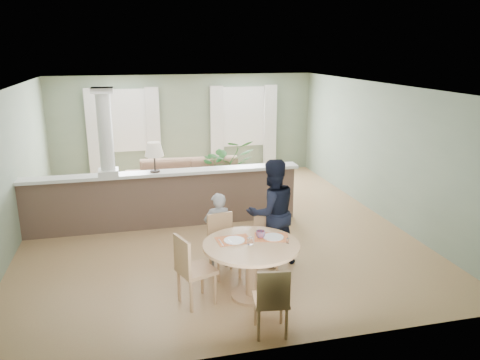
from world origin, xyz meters
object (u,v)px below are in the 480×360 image
object	(u,v)px
houseplant	(227,167)
chair_near	(272,299)
dining_table	(251,255)
chair_far_man	(266,239)
man_person	(272,212)
child_person	(218,230)
chair_far_boy	(223,242)
sofa	(191,180)
chair_side	(191,267)

from	to	relation	value
houseplant	chair_near	world-z (taller)	houseplant
dining_table	chair_far_man	size ratio (longest dim) A/B	1.51
man_person	houseplant	bearing A→B (deg)	-100.55
dining_table	chair_near	bearing A→B (deg)	-90.27
chair_far_man	child_person	bearing A→B (deg)	174.16
dining_table	child_person	xyz separation A→B (m)	(-0.27, 1.04, -0.03)
child_person	man_person	distance (m)	0.89
chair_near	chair_far_boy	bearing A→B (deg)	-74.19
chair_near	chair_far_man	bearing A→B (deg)	-96.37
sofa	chair_far_man	distance (m)	3.85
chair_far_boy	dining_table	bearing A→B (deg)	-83.54
chair_side	child_person	size ratio (longest dim) A/B	0.81
chair_far_boy	man_person	distance (m)	0.91
sofa	child_person	distance (m)	3.56
sofa	chair_far_boy	xyz separation A→B (m)	(-0.04, -3.81, 0.08)
chair_far_boy	child_person	size ratio (longest dim) A/B	0.77
houseplant	sofa	bearing A→B (deg)	-174.77
dining_table	man_person	xyz separation A→B (m)	(0.59, 0.97, 0.23)
chair_near	child_person	xyz separation A→B (m)	(-0.26, 2.00, 0.11)
chair_far_boy	chair_near	xyz separation A→B (m)	(0.23, -1.75, -0.02)
dining_table	child_person	size ratio (longest dim) A/B	1.08
dining_table	chair_far_boy	world-z (taller)	chair_far_boy
chair_side	chair_near	bearing A→B (deg)	-158.72
chair_far_man	houseplant	bearing A→B (deg)	99.63
dining_table	chair_side	xyz separation A→B (m)	(-0.84, -0.00, -0.09)
chair_far_boy	chair_far_man	world-z (taller)	chair_far_boy
chair_near	chair_side	xyz separation A→B (m)	(-0.83, 0.95, 0.05)
child_person	man_person	xyz separation A→B (m)	(0.85, -0.07, 0.25)
dining_table	chair_far_boy	size ratio (longest dim) A/B	1.40
chair_far_man	child_person	size ratio (longest dim) A/B	0.72
sofa	houseplant	size ratio (longest dim) A/B	2.20
houseplant	chair_far_boy	size ratio (longest dim) A/B	1.44
sofa	houseplant	distance (m)	0.88
sofa	chair_far_boy	distance (m)	3.81
chair_far_man	chair_side	world-z (taller)	chair_side
dining_table	chair_far_boy	distance (m)	0.83
houseplant	man_person	distance (m)	3.71
chair_far_boy	chair_side	size ratio (longest dim) A/B	0.95
chair_near	chair_side	world-z (taller)	chair_side
chair_far_man	man_person	distance (m)	0.44
chair_far_boy	man_person	world-z (taller)	man_person
chair_far_man	chair_near	bearing A→B (deg)	-91.98
chair_far_man	child_person	world-z (taller)	child_person
child_person	chair_side	bearing A→B (deg)	57.84
dining_table	child_person	distance (m)	1.08
chair_side	chair_far_man	bearing A→B (deg)	-77.72
man_person	chair_far_boy	bearing A→B (deg)	2.57
dining_table	child_person	world-z (taller)	child_person
sofa	man_person	xyz separation A→B (m)	(0.79, -3.63, 0.43)
chair_near	child_person	world-z (taller)	child_person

